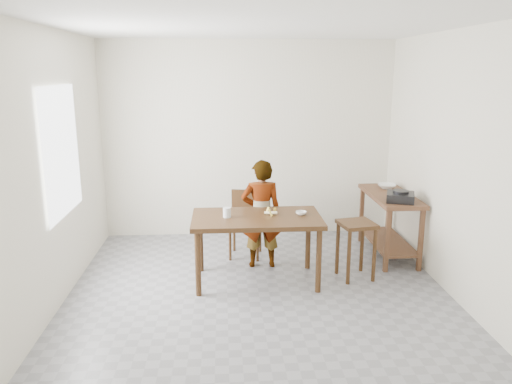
{
  "coord_description": "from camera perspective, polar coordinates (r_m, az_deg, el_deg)",
  "views": [
    {
      "loc": [
        -0.36,
        -4.88,
        2.29
      ],
      "look_at": [
        0.0,
        0.4,
        1.0
      ],
      "focal_mm": 35.0,
      "sensor_mm": 36.0,
      "label": 1
    }
  ],
  "objects": [
    {
      "name": "floor",
      "position": [
        5.41,
        0.29,
        -11.58
      ],
      "size": [
        4.0,
        4.0,
        0.04
      ],
      "primitive_type": "cube",
      "color": "gray",
      "rests_on": "ground"
    },
    {
      "name": "ceiling",
      "position": [
        4.91,
        0.33,
        18.73
      ],
      "size": [
        4.0,
        4.0,
        0.04
      ],
      "primitive_type": "cube",
      "color": "white",
      "rests_on": "wall_back"
    },
    {
      "name": "wall_back",
      "position": [
        6.97,
        -0.9,
        5.96
      ],
      "size": [
        4.0,
        0.04,
        2.7
      ],
      "primitive_type": "cube",
      "color": "silver",
      "rests_on": "ground"
    },
    {
      "name": "wall_front",
      "position": [
        3.03,
        3.08,
        -4.43
      ],
      "size": [
        4.0,
        0.04,
        2.7
      ],
      "primitive_type": "cube",
      "color": "silver",
      "rests_on": "ground"
    },
    {
      "name": "wall_left",
      "position": [
        5.24,
        -22.33,
        2.33
      ],
      "size": [
        0.04,
        4.0,
        2.7
      ],
      "primitive_type": "cube",
      "color": "silver",
      "rests_on": "ground"
    },
    {
      "name": "wall_right",
      "position": [
        5.51,
        21.8,
        2.89
      ],
      "size": [
        0.04,
        4.0,
        2.7
      ],
      "primitive_type": "cube",
      "color": "silver",
      "rests_on": "ground"
    },
    {
      "name": "window_pane",
      "position": [
        5.39,
        -21.31,
        4.33
      ],
      "size": [
        0.02,
        1.1,
        1.3
      ],
      "primitive_type": "cube",
      "color": "white",
      "rests_on": "wall_left"
    },
    {
      "name": "dining_table",
      "position": [
        5.53,
        0.07,
        -6.55
      ],
      "size": [
        1.4,
        0.8,
        0.75
      ],
      "primitive_type": null,
      "color": "#3D2512",
      "rests_on": "floor"
    },
    {
      "name": "prep_counter",
      "position": [
        6.51,
        14.94,
        -3.63
      ],
      "size": [
        0.5,
        1.2,
        0.8
      ],
      "primitive_type": null,
      "color": "brown",
      "rests_on": "floor"
    },
    {
      "name": "child",
      "position": [
        5.87,
        0.61,
        -2.53
      ],
      "size": [
        0.47,
        0.31,
        1.3
      ],
      "primitive_type": "imported",
      "rotation": [
        0.0,
        0.0,
        3.14
      ],
      "color": "white",
      "rests_on": "floor"
    },
    {
      "name": "dining_chair",
      "position": [
        6.26,
        -1.22,
        -3.78
      ],
      "size": [
        0.46,
        0.46,
        0.82
      ],
      "primitive_type": null,
      "rotation": [
        0.0,
        0.0,
        -0.17
      ],
      "color": "#3D2512",
      "rests_on": "floor"
    },
    {
      "name": "stool",
      "position": [
        5.75,
        11.32,
        -6.52
      ],
      "size": [
        0.43,
        0.43,
        0.65
      ],
      "primitive_type": null,
      "rotation": [
        0.0,
        0.0,
        0.18
      ],
      "color": "#3D2512",
      "rests_on": "floor"
    },
    {
      "name": "glass_tumbler",
      "position": [
        5.38,
        -3.34,
        -2.35
      ],
      "size": [
        0.09,
        0.09,
        0.11
      ],
      "primitive_type": "cylinder",
      "rotation": [
        0.0,
        0.0,
        -0.06
      ],
      "color": "silver",
      "rests_on": "dining_table"
    },
    {
      "name": "small_bowl",
      "position": [
        5.5,
        5.17,
        -2.41
      ],
      "size": [
        0.16,
        0.16,
        0.04
      ],
      "primitive_type": "imported",
      "rotation": [
        0.0,
        0.0,
        -0.43
      ],
      "color": "white",
      "rests_on": "dining_table"
    },
    {
      "name": "banana",
      "position": [
        5.47,
        1.71,
        -2.34
      ],
      "size": [
        0.19,
        0.17,
        0.06
      ],
      "primitive_type": null,
      "rotation": [
        0.0,
        0.0,
        -0.39
      ],
      "color": "gold",
      "rests_on": "dining_table"
    },
    {
      "name": "serving_bowl",
      "position": [
        6.7,
        14.72,
        0.65
      ],
      "size": [
        0.29,
        0.29,
        0.06
      ],
      "primitive_type": "imported",
      "rotation": [
        0.0,
        0.0,
        -0.29
      ],
      "color": "white",
      "rests_on": "prep_counter"
    },
    {
      "name": "gas_burner",
      "position": [
        6.06,
        16.17,
        -0.57
      ],
      "size": [
        0.4,
        0.4,
        0.1
      ],
      "primitive_type": "cube",
      "rotation": [
        0.0,
        0.0,
        -0.35
      ],
      "color": "black",
      "rests_on": "prep_counter"
    }
  ]
}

